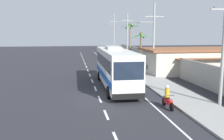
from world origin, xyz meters
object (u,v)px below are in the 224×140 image
at_px(pedestrian_near_kerb, 133,64).
at_px(utility_pole_mid, 153,36).
at_px(utility_pole_distant, 114,33).
at_px(palm_second, 130,31).
at_px(roadside_building, 203,60).
at_px(coach_bus_foreground, 115,66).
at_px(palm_nearest, 141,40).
at_px(utility_pole_nearest, 223,48).
at_px(utility_pole_far, 127,36).
at_px(motorcycle_beside_bus, 168,99).

height_order(pedestrian_near_kerb, utility_pole_mid, utility_pole_mid).
height_order(utility_pole_distant, palm_second, utility_pole_distant).
xyz_separation_m(pedestrian_near_kerb, roadside_building, (9.51, -1.43, 0.58)).
relative_size(coach_bus_foreground, palm_nearest, 2.29).
bearing_deg(utility_pole_nearest, utility_pole_distant, 90.33).
bearing_deg(utility_pole_far, palm_nearest, -86.55).
bearing_deg(pedestrian_near_kerb, motorcycle_beside_bus, 105.77).
bearing_deg(utility_pole_mid, utility_pole_nearest, -89.57).
distance_m(motorcycle_beside_bus, utility_pole_far, 31.39).
distance_m(utility_pole_far, utility_pole_distant, 15.54).
bearing_deg(coach_bus_foreground, pedestrian_near_kerb, 66.12).
distance_m(utility_pole_mid, palm_nearest, 7.51).
height_order(utility_pole_far, utility_pole_distant, utility_pole_distant).
height_order(utility_pole_distant, roadside_building, utility_pole_distant).
bearing_deg(roadside_building, utility_pole_mid, 176.62).
relative_size(pedestrian_near_kerb, palm_nearest, 0.33).
relative_size(palm_nearest, palm_second, 0.74).
distance_m(utility_pole_distant, palm_nearest, 23.63).
bearing_deg(motorcycle_beside_bus, utility_pole_distant, 85.40).
height_order(utility_pole_nearest, palm_second, utility_pole_nearest).
height_order(pedestrian_near_kerb, utility_pole_far, utility_pole_far).
xyz_separation_m(utility_pole_mid, roadside_building, (7.02, -0.41, -3.23)).
distance_m(utility_pole_nearest, roadside_building, 16.82).
relative_size(pedestrian_near_kerb, roadside_building, 0.11).
xyz_separation_m(pedestrian_near_kerb, utility_pole_far, (2.42, 14.51, 3.62)).
bearing_deg(palm_second, pedestrian_near_kerb, -102.01).
bearing_deg(motorcycle_beside_bus, utility_pole_mid, 75.83).
relative_size(motorcycle_beside_bus, palm_second, 0.27).
distance_m(utility_pole_nearest, palm_nearest, 22.99).
xyz_separation_m(coach_bus_foreground, pedestrian_near_kerb, (3.88, 8.75, -0.99)).
distance_m(palm_second, roadside_building, 22.54).
bearing_deg(motorcycle_beside_bus, utility_pole_far, 82.97).
bearing_deg(palm_nearest, utility_pole_mid, -93.18).
bearing_deg(utility_pole_far, pedestrian_near_kerb, -99.47).
bearing_deg(palm_nearest, utility_pole_nearest, -90.74).
distance_m(utility_pole_mid, utility_pole_distant, 31.05).
bearing_deg(pedestrian_near_kerb, coach_bus_foreground, 86.72).
distance_m(pedestrian_near_kerb, palm_nearest, 7.69).
height_order(motorcycle_beside_bus, pedestrian_near_kerb, pedestrian_near_kerb).
relative_size(pedestrian_near_kerb, utility_pole_far, 0.20).
bearing_deg(coach_bus_foreground, utility_pole_far, 74.85).
height_order(utility_pole_mid, utility_pole_distant, utility_pole_distant).
bearing_deg(pedestrian_near_kerb, utility_pole_distant, -73.86).
bearing_deg(utility_pole_far, motorcycle_beside_bus, -97.03).
bearing_deg(utility_pole_far, utility_pole_nearest, -89.65).
bearing_deg(utility_pole_distant, palm_nearest, -88.63).
distance_m(pedestrian_near_kerb, roadside_building, 9.64).
xyz_separation_m(motorcycle_beside_bus, utility_pole_nearest, (4.00, -0.15, 3.61)).
bearing_deg(coach_bus_foreground, utility_pole_distant, 80.89).
bearing_deg(palm_nearest, pedestrian_near_kerb, -114.28).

